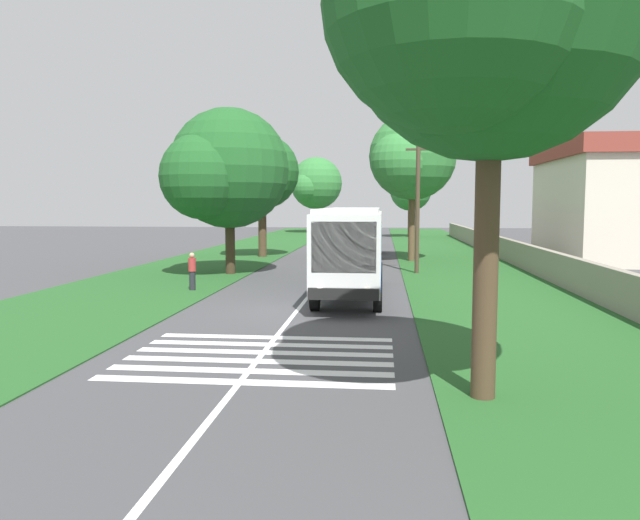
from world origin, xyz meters
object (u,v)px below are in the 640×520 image
object	(u,v)px
roadside_building	(620,201)
roadside_tree_right_0	(410,191)
trailing_car_2	(365,239)
roadside_tree_right_2	(410,159)
trailing_car_0	(367,251)
trailing_car_1	(369,245)
pedestrian	(192,271)
roadside_tree_left_0	(225,172)
roadside_tree_left_2	(260,174)
roadside_tree_right_1	(481,9)
coach_bus	(352,245)
roadside_tree_left_1	(315,185)
utility_pole	(418,204)

from	to	relation	value
roadside_building	roadside_tree_right_0	bearing A→B (deg)	25.23
trailing_car_2	roadside_tree_right_2	size ratio (longest dim) A/B	0.43
roadside_tree_right_0	trailing_car_2	bearing A→B (deg)	162.66
trailing_car_0	roadside_building	bearing A→B (deg)	-82.29
trailing_car_1	roadside_building	bearing A→B (deg)	-103.38
trailing_car_2	pedestrian	size ratio (longest dim) A/B	2.54
trailing_car_0	roadside_tree_left_0	size ratio (longest dim) A/B	0.47
roadside_tree_left_2	roadside_tree_right_1	world-z (taller)	roadside_tree_right_1
coach_bus	roadside_tree_left_1	world-z (taller)	roadside_tree_left_1
roadside_tree_right_0	coach_bus	bearing A→B (deg)	174.53
roadside_tree_left_0	coach_bus	bearing A→B (deg)	-133.79
trailing_car_2	roadside_tree_left_0	bearing A→B (deg)	163.85
coach_bus	trailing_car_2	size ratio (longest dim) A/B	2.60
trailing_car_1	trailing_car_2	size ratio (longest dim) A/B	1.00
trailing_car_2	utility_pole	bearing A→B (deg)	-171.20
roadside_tree_right_1	roadside_tree_left_0	bearing A→B (deg)	26.55
trailing_car_2	roadside_building	size ratio (longest dim) A/B	0.32
pedestrian	coach_bus	bearing A→B (deg)	-94.46
trailing_car_0	trailing_car_2	size ratio (longest dim) A/B	1.00
roadside_tree_left_2	roadside_building	distance (m)	25.41
roadside_tree_right_2	pedestrian	xyz separation A→B (m)	(-15.46, 10.34, -6.03)
roadside_tree_right_0	roadside_tree_right_2	bearing A→B (deg)	177.50
coach_bus	roadside_tree_right_0	world-z (taller)	roadside_tree_right_0
roadside_building	pedestrian	xyz separation A→B (m)	(-17.80, 24.94, -3.23)
roadside_tree_left_1	roadside_tree_left_2	bearing A→B (deg)	-179.73
coach_bus	roadside_tree_left_2	bearing A→B (deg)	22.68
roadside_building	pedestrian	world-z (taller)	roadside_building
roadside_tree_left_1	utility_pole	bearing A→B (deg)	-167.08
roadside_tree_left_0	roadside_tree_left_1	bearing A→B (deg)	0.54
roadside_tree_left_0	roadside_tree_left_2	world-z (taller)	roadside_tree_left_0
roadside_tree_left_1	roadside_tree_right_0	world-z (taller)	roadside_tree_left_1
roadside_tree_left_0	roadside_tree_right_2	bearing A→B (deg)	-49.27
trailing_car_0	pedestrian	size ratio (longest dim) A/B	2.54
roadside_tree_right_1	utility_pole	bearing A→B (deg)	-0.34
roadside_tree_right_0	roadside_tree_right_2	world-z (taller)	roadside_tree_right_2
roadside_tree_left_0	utility_pole	bearing A→B (deg)	-82.22
utility_pole	pedestrian	world-z (taller)	utility_pole
roadside_tree_left_2	roadside_tree_right_2	size ratio (longest dim) A/B	0.89
trailing_car_1	roadside_tree_right_1	size ratio (longest dim) A/B	0.40
roadside_tree_left_1	roadside_tree_left_2	size ratio (longest dim) A/B	1.14
trailing_car_2	roadside_tree_left_1	distance (m)	26.97
roadside_building	roadside_tree_right_1	bearing A→B (deg)	155.58
roadside_tree_left_0	utility_pole	size ratio (longest dim) A/B	1.22
roadside_tree_left_2	pedestrian	world-z (taller)	roadside_tree_left_2
trailing_car_0	roadside_tree_right_0	xyz separation A→B (m)	(30.53, -4.22, 4.73)
roadside_tree_left_2	trailing_car_2	bearing A→B (deg)	-29.20
coach_bus	roadside_tree_right_2	xyz separation A→B (m)	(16.02, -3.13, 4.79)
coach_bus	roadside_tree_right_0	size ratio (longest dim) A/B	1.41
roadside_tree_left_1	roadside_tree_right_2	size ratio (longest dim) A/B	1.02
roadside_tree_right_2	utility_pole	world-z (taller)	roadside_tree_right_2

